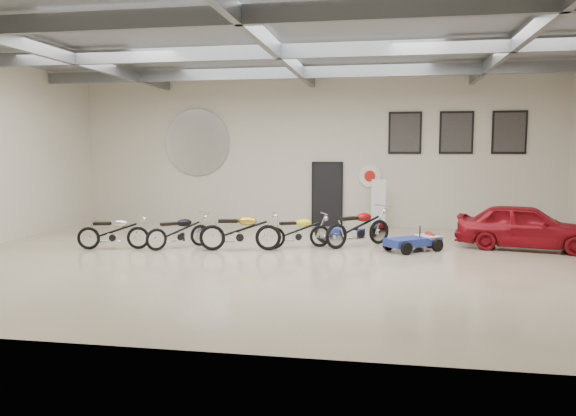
% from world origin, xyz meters
% --- Properties ---
extents(floor, '(16.00, 12.00, 0.01)m').
position_xyz_m(floor, '(0.00, 0.00, 0.00)').
color(floor, beige).
rests_on(floor, ground).
extents(ceiling, '(16.00, 12.00, 0.01)m').
position_xyz_m(ceiling, '(0.00, 0.00, 5.00)').
color(ceiling, slate).
rests_on(ceiling, back_wall).
extents(back_wall, '(16.00, 0.02, 5.00)m').
position_xyz_m(back_wall, '(0.00, 6.00, 2.50)').
color(back_wall, beige).
rests_on(back_wall, floor).
extents(ceiling_beams, '(15.80, 11.80, 0.32)m').
position_xyz_m(ceiling_beams, '(0.00, 0.00, 4.75)').
color(ceiling_beams, slate).
rests_on(ceiling_beams, ceiling).
extents(door, '(0.92, 0.08, 2.10)m').
position_xyz_m(door, '(0.50, 5.95, 1.05)').
color(door, black).
rests_on(door, back_wall).
extents(logo_plaque, '(2.30, 0.06, 1.16)m').
position_xyz_m(logo_plaque, '(-4.00, 5.95, 2.80)').
color(logo_plaque, silver).
rests_on(logo_plaque, back_wall).
extents(poster_left, '(1.05, 0.08, 1.35)m').
position_xyz_m(poster_left, '(3.00, 5.96, 3.10)').
color(poster_left, black).
rests_on(poster_left, back_wall).
extents(poster_mid, '(1.05, 0.08, 1.35)m').
position_xyz_m(poster_mid, '(4.60, 5.96, 3.10)').
color(poster_mid, black).
rests_on(poster_mid, back_wall).
extents(poster_right, '(1.05, 0.08, 1.35)m').
position_xyz_m(poster_right, '(6.20, 5.96, 3.10)').
color(poster_right, black).
rests_on(poster_right, back_wall).
extents(oil_sign, '(0.72, 0.10, 0.72)m').
position_xyz_m(oil_sign, '(1.90, 5.95, 1.70)').
color(oil_sign, white).
rests_on(oil_sign, back_wall).
extents(banner_stand, '(0.48, 0.22, 1.70)m').
position_xyz_m(banner_stand, '(2.20, 5.50, 0.85)').
color(banner_stand, white).
rests_on(banner_stand, floor).
extents(motorcycle_silver, '(1.88, 0.94, 0.94)m').
position_xyz_m(motorcycle_silver, '(-4.49, 0.67, 0.47)').
color(motorcycle_silver, silver).
rests_on(motorcycle_silver, floor).
extents(motorcycle_black, '(1.63, 1.65, 0.92)m').
position_xyz_m(motorcycle_black, '(-2.87, 1.11, 0.46)').
color(motorcycle_black, silver).
rests_on(motorcycle_black, floor).
extents(motorcycle_gold, '(2.12, 1.01, 1.06)m').
position_xyz_m(motorcycle_gold, '(-1.21, 1.06, 0.53)').
color(motorcycle_gold, silver).
rests_on(motorcycle_gold, floor).
extents(motorcycle_yellow, '(1.84, 1.22, 0.92)m').
position_xyz_m(motorcycle_yellow, '(0.17, 1.70, 0.46)').
color(motorcycle_yellow, silver).
rests_on(motorcycle_yellow, floor).
extents(motorcycle_red, '(1.97, 1.85, 1.07)m').
position_xyz_m(motorcycle_red, '(1.72, 2.19, 0.54)').
color(motorcycle_red, silver).
rests_on(motorcycle_red, floor).
extents(go_kart, '(1.89, 1.73, 0.64)m').
position_xyz_m(go_kart, '(3.25, 1.84, 0.32)').
color(go_kart, navy).
rests_on(go_kart, floor).
extents(vintage_car, '(2.09, 3.67, 1.18)m').
position_xyz_m(vintage_car, '(6.00, 2.55, 0.59)').
color(vintage_car, maroon).
rests_on(vintage_car, floor).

